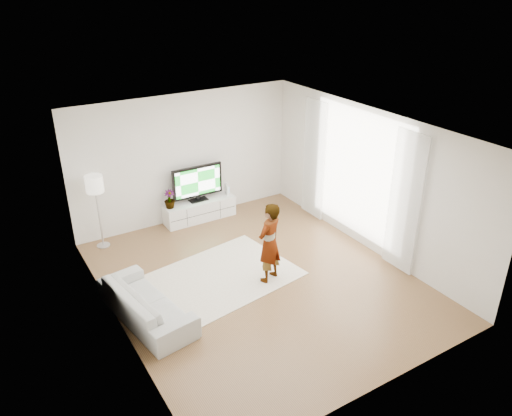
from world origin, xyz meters
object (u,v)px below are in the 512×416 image
player (269,243)px  television (198,182)px  media_console (200,210)px  floor_lamp (95,187)px  sofa (146,303)px  rug (221,277)px

player → television: bearing=-112.4°
media_console → floor_lamp: 2.44m
media_console → television: bearing=90.0°
player → sofa: player is taller
media_console → floor_lamp: bearing=-178.3°
television → sofa: television is taller
rug → player: 1.16m
television → sofa: 3.62m
media_console → rug: (-0.70, -2.32, -0.22)m
player → floor_lamp: bearing=-74.1°
television → rug: (-0.70, -2.35, -0.88)m
media_console → floor_lamp: size_ratio=1.05×
rug → player: player is taller
player → floor_lamp: 3.58m
media_console → floor_lamp: floor_lamp is taller
player → floor_lamp: floor_lamp is taller
television → sofa: (-2.24, -2.77, -0.60)m
television → floor_lamp: 2.23m
television → floor_lamp: bearing=-177.6°
rug → media_console: bearing=73.2°
player → floor_lamp: size_ratio=0.98×
media_console → rug: bearing=-106.8°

